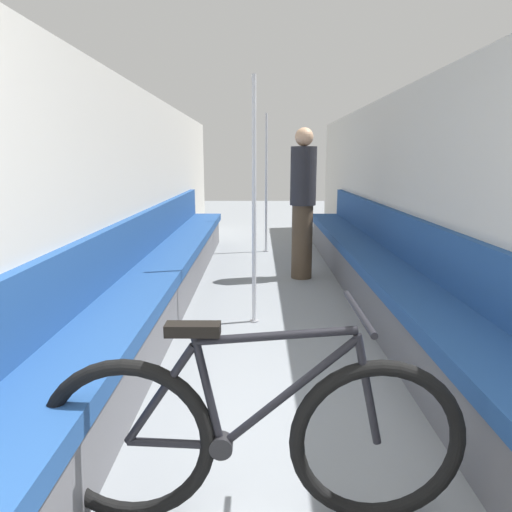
{
  "coord_description": "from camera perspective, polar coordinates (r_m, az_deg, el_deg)",
  "views": [
    {
      "loc": [
        -0.12,
        -0.57,
        1.4
      ],
      "look_at": [
        -0.14,
        2.11,
        0.82
      ],
      "focal_mm": 32.0,
      "sensor_mm": 36.0,
      "label": 1
    }
  ],
  "objects": [
    {
      "name": "wall_right",
      "position": [
        4.54,
        18.93,
        6.83
      ],
      "size": [
        0.1,
        10.63,
        2.07
      ],
      "primitive_type": "cube",
      "color": "beige",
      "rests_on": "ground"
    },
    {
      "name": "grab_pole_near",
      "position": [
        6.91,
        1.29,
        8.72
      ],
      "size": [
        0.08,
        0.08,
        2.05
      ],
      "color": "gray",
      "rests_on": "ground"
    },
    {
      "name": "bicycle",
      "position": [
        1.87,
        -0.53,
        -21.72
      ],
      "size": [
        1.63,
        0.46,
        0.87
      ],
      "rotation": [
        0.0,
        0.0,
        -0.06
      ],
      "color": "black",
      "rests_on": "ground"
    },
    {
      "name": "bench_seat_row_right",
      "position": [
        4.62,
        14.89,
        -2.04
      ],
      "size": [
        0.5,
        6.67,
        0.9
      ],
      "color": "#5B5B60",
      "rests_on": "ground"
    },
    {
      "name": "bench_seat_row_left",
      "position": [
        4.57,
        -11.24,
        -2.04
      ],
      "size": [
        0.5,
        6.67,
        0.9
      ],
      "color": "#5B5B60",
      "rests_on": "ground"
    },
    {
      "name": "grab_pole_far",
      "position": [
        3.82,
        -0.23,
        6.04
      ],
      "size": [
        0.08,
        0.08,
        2.05
      ],
      "color": "gray",
      "rests_on": "ground"
    },
    {
      "name": "wall_left",
      "position": [
        4.46,
        -15.23,
        6.98
      ],
      "size": [
        0.1,
        10.63,
        2.07
      ],
      "primitive_type": "cube",
      "color": "beige",
      "rests_on": "ground"
    },
    {
      "name": "passenger_standing",
      "position": [
        5.37,
        5.87,
        6.71
      ],
      "size": [
        0.3,
        0.3,
        1.75
      ],
      "rotation": [
        0.0,
        0.0,
        2.87
      ],
      "color": "#473828",
      "rests_on": "ground"
    }
  ]
}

